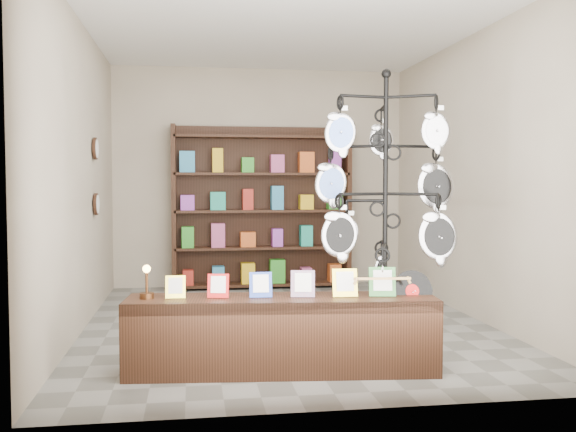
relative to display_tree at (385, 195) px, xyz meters
name	(u,v)px	position (x,y,z in m)	size (l,w,h in m)	color
ground	(287,324)	(-0.56, 1.50, -1.34)	(5.00, 5.00, 0.00)	slate
room_envelope	(287,141)	(-0.56, 1.50, 0.51)	(5.00, 5.00, 5.00)	#B6AA92
display_tree	(385,195)	(0.00, 0.00, 0.00)	(1.19, 1.13, 2.32)	black
front_shelf	(282,334)	(-0.84, -0.14, -1.05)	(2.37, 0.70, 0.82)	black
back_shelving	(262,212)	(-0.56, 3.79, -0.31)	(2.42, 0.36, 2.20)	black
wall_clocks	(96,176)	(-2.53, 2.30, 0.16)	(0.03, 0.24, 0.84)	black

